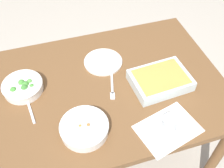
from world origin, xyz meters
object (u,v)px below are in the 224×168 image
stew_bowl (84,128)px  fork_on_table (112,88)px  spoon_by_stew (77,128)px  baking_dish (160,80)px  side_plate (103,62)px  broccoli_bowl (23,86)px  drink_cup (169,125)px  spoon_by_broccoli (29,106)px

stew_bowl → fork_on_table: stew_bowl is taller
spoon_by_stew → stew_bowl: bearing=136.8°
fork_on_table → baking_dish: bearing=170.1°
side_plate → fork_on_table: bearing=87.8°
broccoli_bowl → drink_cup: (-0.62, 0.44, 0.01)m
spoon_by_stew → broccoli_bowl: bearing=-55.2°
stew_bowl → spoon_by_stew: stew_bowl is taller
spoon_by_broccoli → fork_on_table: spoon_by_broccoli is taller
spoon_by_stew → baking_dish: bearing=-164.0°
side_plate → fork_on_table: side_plate is taller
broccoli_bowl → fork_on_table: bearing=164.0°
side_plate → fork_on_table: size_ratio=1.25×
stew_bowl → fork_on_table: bearing=-133.1°
baking_dish → side_plate: 0.35m
broccoli_bowl → side_plate: broccoli_bowl is taller
broccoli_bowl → baking_dish: 0.72m
spoon_by_stew → fork_on_table: size_ratio=0.80×
stew_bowl → broccoli_bowl: broccoli_bowl is taller
broccoli_bowl → fork_on_table: size_ratio=1.20×
baking_dish → spoon_by_broccoli: 0.69m
spoon_by_broccoli → fork_on_table: 0.43m
stew_bowl → drink_cup: bearing=164.7°
broccoli_bowl → drink_cup: size_ratio=2.48×
spoon_by_stew → fork_on_table: spoon_by_stew is taller
stew_bowl → fork_on_table: (-0.20, -0.21, -0.03)m
side_plate → spoon_by_broccoli: size_ratio=1.25×
baking_dish → spoon_by_stew: bearing=16.0°
stew_bowl → side_plate: size_ratio=1.03×
fork_on_table → broccoli_bowl: bearing=-16.0°
side_plate → stew_bowl: bearing=63.6°
fork_on_table → spoon_by_broccoli: bearing=-1.5°
spoon_by_stew → spoon_by_broccoli: bearing=-43.9°
broccoli_bowl → spoon_by_stew: broccoli_bowl is taller
broccoli_bowl → spoon_by_stew: (-0.22, 0.31, -0.03)m
stew_bowl → fork_on_table: 0.29m
side_plate → spoon_by_stew: side_plate is taller
side_plate → drink_cup: bearing=107.9°
baking_dish → side_plate: size_ratio=1.43×
drink_cup → baking_dish: bearing=-105.9°
baking_dish → fork_on_table: bearing=-9.9°
spoon_by_stew → spoon_by_broccoli: (0.20, -0.19, 0.00)m
side_plate → baking_dish: bearing=134.5°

